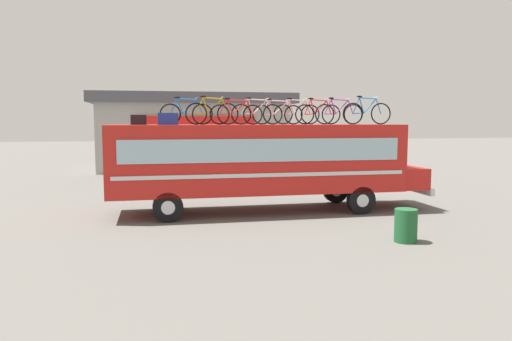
% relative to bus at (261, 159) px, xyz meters
% --- Properties ---
extents(ground_plane, '(120.00, 120.00, 0.00)m').
position_rel_bus_xyz_m(ground_plane, '(-0.16, 0.00, -1.78)').
color(ground_plane, '#605E59').
extents(bus, '(10.75, 2.65, 2.94)m').
position_rel_bus_xyz_m(bus, '(0.00, 0.00, 0.00)').
color(bus, red).
rests_on(bus, ground).
extents(luggage_bag_1, '(0.49, 0.42, 0.32)m').
position_rel_bus_xyz_m(luggage_bag_1, '(-3.99, 0.17, 1.32)').
color(luggage_bag_1, black).
rests_on(luggage_bag_1, bus).
extents(luggage_bag_2, '(0.63, 0.46, 0.37)m').
position_rel_bus_xyz_m(luggage_bag_2, '(-3.09, -0.22, 1.34)').
color(luggage_bag_2, '#193899').
rests_on(luggage_bag_2, bus).
extents(rooftop_bicycle_1, '(1.68, 0.44, 0.89)m').
position_rel_bus_xyz_m(rooftop_bicycle_1, '(-2.50, -0.26, 1.53)').
color(rooftop_bicycle_1, black).
rests_on(rooftop_bicycle_1, bus).
extents(rooftop_bicycle_2, '(1.72, 0.44, 0.93)m').
position_rel_bus_xyz_m(rooftop_bicycle_2, '(-1.68, -0.27, 1.55)').
color(rooftop_bicycle_2, black).
rests_on(rooftop_bicycle_2, bus).
extents(rooftop_bicycle_3, '(1.74, 0.44, 0.87)m').
position_rel_bus_xyz_m(rooftop_bicycle_3, '(-0.90, -0.31, 1.52)').
color(rooftop_bicycle_3, black).
rests_on(rooftop_bicycle_3, bus).
extents(rooftop_bicycle_4, '(1.75, 0.44, 0.91)m').
position_rel_bus_xyz_m(rooftop_bicycle_4, '(-0.17, -0.09, 1.54)').
color(rooftop_bicycle_4, black).
rests_on(rooftop_bicycle_4, bus).
extents(rooftop_bicycle_5, '(1.76, 0.44, 0.88)m').
position_rel_bus_xyz_m(rooftop_bicycle_5, '(0.58, 0.07, 1.53)').
color(rooftop_bicycle_5, black).
rests_on(rooftop_bicycle_5, bus).
extents(rooftop_bicycle_6, '(1.66, 0.44, 0.92)m').
position_rel_bus_xyz_m(rooftop_bicycle_6, '(1.32, 0.33, 1.54)').
color(rooftop_bicycle_6, black).
rests_on(rooftop_bicycle_6, bus).
extents(rooftop_bicycle_7, '(1.66, 0.44, 0.92)m').
position_rel_bus_xyz_m(rooftop_bicycle_7, '(2.06, 0.23, 1.54)').
color(rooftop_bicycle_7, black).
rests_on(rooftop_bicycle_7, bus).
extents(rooftop_bicycle_8, '(1.75, 0.44, 0.93)m').
position_rel_bus_xyz_m(rooftop_bicycle_8, '(2.78, 0.10, 1.55)').
color(rooftop_bicycle_8, black).
rests_on(rooftop_bicycle_8, bus).
extents(rooftop_bicycle_9, '(1.76, 0.44, 0.97)m').
position_rel_bus_xyz_m(rooftop_bicycle_9, '(3.59, -0.41, 1.56)').
color(rooftop_bicycle_9, black).
rests_on(rooftop_bicycle_9, bus).
extents(roadside_building, '(12.43, 8.71, 4.74)m').
position_rel_bus_xyz_m(roadside_building, '(-1.05, 16.94, 0.64)').
color(roadside_building, '#9E9E99').
rests_on(roadside_building, ground).
extents(trash_bin, '(0.57, 0.57, 0.85)m').
position_rel_bus_xyz_m(trash_bin, '(2.67, -4.87, -1.35)').
color(trash_bin, '#1E592D').
rests_on(trash_bin, ground).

